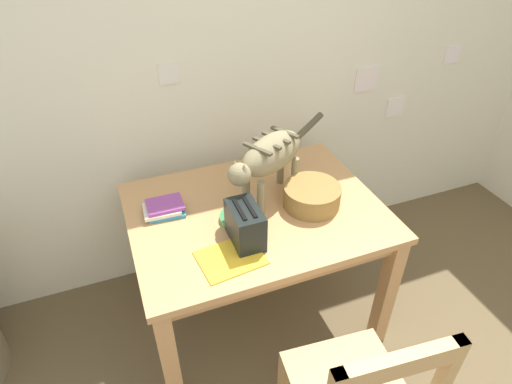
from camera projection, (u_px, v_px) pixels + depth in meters
The scene contains 9 objects.
wall_rear at pixel (217, 60), 2.15m from camera, with size 4.83×0.11×2.50m.
dining_table at pixel (256, 224), 2.05m from camera, with size 1.16×0.88×0.74m.
cat at pixel (270, 156), 1.93m from camera, with size 0.60×0.36×0.33m.
saucer_bowl at pixel (241, 217), 1.93m from camera, with size 0.19×0.19×0.03m, color #408E4F.
coffee_mug at pixel (241, 208), 1.90m from camera, with size 0.12×0.08×0.08m.
magazine at pixel (231, 258), 1.74m from camera, with size 0.26×0.20×0.01m, color yellow.
book_stack at pixel (164, 208), 1.97m from camera, with size 0.19×0.14×0.05m.
wicker_basket at pixel (312, 196), 2.00m from camera, with size 0.27×0.27×0.10m.
toaster at pixel (245, 225), 1.78m from camera, with size 0.12×0.20×0.18m.
Camera 1 is at (-0.58, -0.05, 1.98)m, focal length 30.09 mm.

